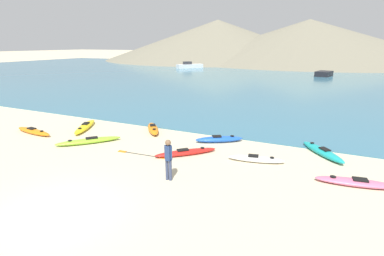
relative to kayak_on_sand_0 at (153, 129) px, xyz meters
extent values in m
plane|color=beige|center=(2.31, -9.26, -0.18)|extent=(400.00, 400.00, 0.00)
cube|color=teal|center=(2.31, 35.77, -0.15)|extent=(160.00, 70.00, 0.06)
cone|color=gray|center=(-28.08, 84.33, 6.32)|extent=(75.30, 75.30, 13.00)
cone|color=gray|center=(0.91, 86.24, 6.02)|extent=(79.80, 79.80, 12.40)
ellipsoid|color=orange|center=(0.00, 0.00, 0.00)|extent=(2.15, 2.48, 0.35)
cube|color=black|center=(-0.08, 0.10, 0.20)|extent=(0.56, 0.59, 0.05)
cylinder|color=black|center=(0.46, -0.58, 0.19)|extent=(0.21, 0.21, 0.02)
ellipsoid|color=blue|center=(4.51, -0.19, -0.02)|extent=(2.60, 1.96, 0.33)
cube|color=black|center=(4.40, -0.26, 0.17)|extent=(0.59, 0.54, 0.05)
cylinder|color=black|center=(5.14, 0.21, 0.16)|extent=(0.22, 0.22, 0.02)
ellipsoid|color=yellow|center=(-4.27, -1.45, -0.03)|extent=(2.07, 3.32, 0.31)
cube|color=black|center=(-4.35, -1.30, 0.15)|extent=(0.58, 0.70, 0.05)
cylinder|color=black|center=(-3.86, -2.29, 0.14)|extent=(0.22, 0.22, 0.02)
ellipsoid|color=teal|center=(9.85, 0.13, -0.01)|extent=(2.41, 2.79, 0.34)
cube|color=black|center=(9.95, 0.01, 0.19)|extent=(0.60, 0.64, 0.05)
cylinder|color=black|center=(9.32, 0.80, 0.17)|extent=(0.20, 0.20, 0.02)
ellipsoid|color=red|center=(3.73, -2.78, -0.05)|extent=(2.66, 2.65, 0.26)
cube|color=black|center=(3.61, -2.89, 0.10)|extent=(0.63, 0.63, 0.05)
cylinder|color=black|center=(4.35, -2.16, 0.09)|extent=(0.20, 0.20, 0.02)
ellipsoid|color=#E5668C|center=(11.21, -2.89, -0.06)|extent=(3.04, 1.09, 0.25)
cube|color=black|center=(11.36, -2.87, 0.09)|extent=(0.58, 0.44, 0.05)
cylinder|color=black|center=(10.40, -3.02, 0.08)|extent=(0.23, 0.23, 0.02)
ellipsoid|color=white|center=(7.10, -2.17, -0.05)|extent=(2.67, 1.09, 0.26)
cube|color=black|center=(6.97, -2.19, 0.11)|extent=(0.52, 0.40, 0.05)
cylinder|color=black|center=(7.80, -2.02, 0.09)|extent=(0.20, 0.20, 0.02)
ellipsoid|color=#8CCC2D|center=(-1.94, -3.54, -0.04)|extent=(2.75, 3.02, 0.28)
cube|color=black|center=(-1.83, -3.41, 0.12)|extent=(0.66, 0.69, 0.05)
cylinder|color=black|center=(-2.58, -4.26, 0.11)|extent=(0.21, 0.21, 0.02)
ellipsoid|color=orange|center=(-6.38, -3.59, -0.04)|extent=(3.21, 0.90, 0.29)
cube|color=black|center=(-6.53, -3.58, 0.13)|extent=(0.60, 0.37, 0.05)
cylinder|color=black|center=(-5.51, -3.69, 0.12)|extent=(0.20, 0.20, 0.02)
cylinder|color=#384260|center=(4.30, -5.63, 0.25)|extent=(0.13, 0.13, 0.86)
cylinder|color=#384260|center=(4.46, -5.63, 0.25)|extent=(0.13, 0.13, 0.86)
cube|color=navy|center=(4.38, -5.63, 0.99)|extent=(0.23, 0.26, 0.61)
cylinder|color=navy|center=(4.25, -5.63, 1.00)|extent=(0.09, 0.09, 0.58)
cylinder|color=navy|center=(4.51, -5.63, 1.00)|extent=(0.09, 0.09, 0.58)
sphere|color=brown|center=(4.38, -5.63, 1.42)|extent=(0.23, 0.23, 0.23)
cube|color=black|center=(8.09, 39.66, 0.29)|extent=(2.81, 3.87, 0.83)
cube|color=white|center=(-19.57, 45.32, 0.30)|extent=(4.94, 5.66, 0.85)
cube|color=#333338|center=(-19.93, 44.86, 1.02)|extent=(1.86, 2.00, 0.59)
cylinder|color=black|center=(1.75, -3.75, -0.16)|extent=(1.90, 0.14, 0.03)
cube|color=orange|center=(0.59, -3.82, -0.16)|extent=(0.45, 0.21, 0.03)
cube|color=orange|center=(2.92, -3.68, -0.16)|extent=(0.45, 0.21, 0.03)
camera|label=1|loc=(10.05, -15.27, 5.18)|focal=28.00mm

